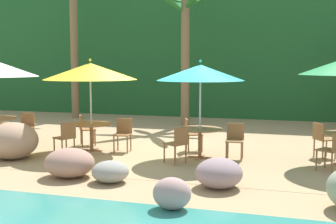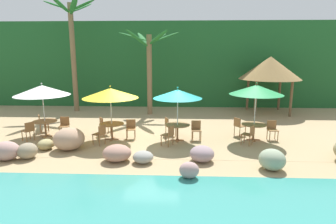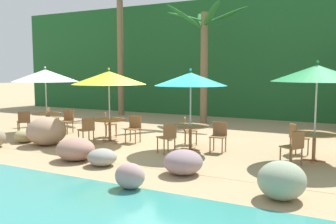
{
  "view_description": "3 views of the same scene",
  "coord_description": "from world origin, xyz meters",
  "px_view_note": "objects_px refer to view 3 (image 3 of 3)",
  "views": [
    {
      "loc": [
        3.49,
        -10.67,
        2.32
      ],
      "look_at": [
        0.1,
        0.57,
        1.02
      ],
      "focal_mm": 46.97,
      "sensor_mm": 36.0,
      "label": 1
    },
    {
      "loc": [
        1.3,
        -12.53,
        3.87
      ],
      "look_at": [
        0.71,
        0.49,
        1.15
      ],
      "focal_mm": 30.58,
      "sensor_mm": 36.0,
      "label": 2
    },
    {
      "loc": [
        5.54,
        -10.09,
        2.32
      ],
      "look_at": [
        0.32,
        -0.07,
        1.08
      ],
      "focal_mm": 39.29,
      "sensor_mm": 36.0,
      "label": 3
    }
  ],
  "objects_px": {
    "palm_tree_nearest": "(120,25)",
    "dining_table_teal": "(190,130)",
    "chair_white_left": "(24,121)",
    "umbrella_green": "(317,73)",
    "chair_white_seaward": "(67,120)",
    "chair_green_left": "(294,146)",
    "chair_yellow_seaward": "(134,127)",
    "umbrella_yellow": "(109,78)",
    "umbrella_white": "(45,76)",
    "dining_table_white": "(47,116)",
    "umbrella_teal": "(191,79)",
    "chair_teal_inland": "(188,129)",
    "chair_green_inland": "(296,136)",
    "chair_yellow_left": "(87,129)",
    "dining_table_yellow": "(110,123)",
    "chair_white_inland": "(51,116)",
    "dining_table_green": "(314,138)",
    "palm_tree_second": "(205,43)",
    "chair_teal_left": "(168,136)",
    "chair_yellow_inland": "(108,123)",
    "chair_teal_seaward": "(219,134)"
  },
  "relations": [
    {
      "from": "palm_tree_nearest",
      "to": "dining_table_teal",
      "type": "bearing_deg",
      "value": -42.71
    },
    {
      "from": "chair_white_left",
      "to": "palm_tree_nearest",
      "type": "relative_size",
      "value": 0.12
    },
    {
      "from": "umbrella_green",
      "to": "palm_tree_nearest",
      "type": "distance_m",
      "value": 12.18
    },
    {
      "from": "chair_white_seaward",
      "to": "chair_green_left",
      "type": "bearing_deg",
      "value": -7.83
    },
    {
      "from": "chair_white_seaward",
      "to": "chair_yellow_seaward",
      "type": "bearing_deg",
      "value": -6.85
    },
    {
      "from": "umbrella_yellow",
      "to": "chair_green_left",
      "type": "bearing_deg",
      "value": -5.43
    },
    {
      "from": "umbrella_white",
      "to": "dining_table_white",
      "type": "bearing_deg",
      "value": -178.21
    },
    {
      "from": "umbrella_teal",
      "to": "dining_table_teal",
      "type": "relative_size",
      "value": 2.19
    },
    {
      "from": "dining_table_white",
      "to": "umbrella_yellow",
      "type": "xyz_separation_m",
      "value": [
        3.24,
        -0.37,
        1.51
      ]
    },
    {
      "from": "dining_table_teal",
      "to": "chair_teal_inland",
      "type": "relative_size",
      "value": 1.26
    },
    {
      "from": "chair_white_seaward",
      "to": "chair_green_inland",
      "type": "bearing_deg",
      "value": 1.91
    },
    {
      "from": "dining_table_white",
      "to": "umbrella_green",
      "type": "xyz_separation_m",
      "value": [
        9.61,
        -0.17,
        1.66
      ]
    },
    {
      "from": "chair_yellow_left",
      "to": "chair_green_left",
      "type": "bearing_deg",
      "value": 2.11
    },
    {
      "from": "dining_table_white",
      "to": "chair_white_left",
      "type": "height_order",
      "value": "chair_white_left"
    },
    {
      "from": "umbrella_yellow",
      "to": "dining_table_yellow",
      "type": "distance_m",
      "value": 1.51
    },
    {
      "from": "umbrella_green",
      "to": "dining_table_teal",
      "type": "bearing_deg",
      "value": -176.34
    },
    {
      "from": "umbrella_white",
      "to": "umbrella_teal",
      "type": "bearing_deg",
      "value": -3.61
    },
    {
      "from": "chair_white_inland",
      "to": "palm_tree_nearest",
      "type": "distance_m",
      "value": 6.72
    },
    {
      "from": "dining_table_green",
      "to": "chair_yellow_left",
      "type": "bearing_deg",
      "value": -171.48
    },
    {
      "from": "umbrella_green",
      "to": "palm_tree_nearest",
      "type": "height_order",
      "value": "palm_tree_nearest"
    },
    {
      "from": "palm_tree_second",
      "to": "chair_yellow_seaward",
      "type": "bearing_deg",
      "value": -93.14
    },
    {
      "from": "umbrella_white",
      "to": "chair_white_inland",
      "type": "bearing_deg",
      "value": 125.66
    },
    {
      "from": "chair_teal_left",
      "to": "chair_green_left",
      "type": "height_order",
      "value": "same"
    },
    {
      "from": "chair_yellow_left",
      "to": "chair_teal_inland",
      "type": "xyz_separation_m",
      "value": [
        2.84,
        1.53,
        0.0
      ]
    },
    {
      "from": "chair_white_inland",
      "to": "chair_teal_inland",
      "type": "relative_size",
      "value": 1.0
    },
    {
      "from": "umbrella_teal",
      "to": "dining_table_green",
      "type": "bearing_deg",
      "value": 3.66
    },
    {
      "from": "dining_table_white",
      "to": "umbrella_yellow",
      "type": "bearing_deg",
      "value": -6.51
    },
    {
      "from": "umbrella_white",
      "to": "chair_green_left",
      "type": "xyz_separation_m",
      "value": [
        9.23,
        -0.94,
        -1.66
      ]
    },
    {
      "from": "chair_yellow_inland",
      "to": "chair_teal_left",
      "type": "height_order",
      "value": "same"
    },
    {
      "from": "umbrella_white",
      "to": "umbrella_teal",
      "type": "height_order",
      "value": "umbrella_white"
    },
    {
      "from": "chair_yellow_seaward",
      "to": "chair_yellow_inland",
      "type": "xyz_separation_m",
      "value": [
        -1.38,
        0.46,
        0.0
      ]
    },
    {
      "from": "chair_white_inland",
      "to": "umbrella_green",
      "type": "distance_m",
      "value": 10.3
    },
    {
      "from": "chair_white_left",
      "to": "palm_tree_second",
      "type": "height_order",
      "value": "palm_tree_second"
    },
    {
      "from": "chair_yellow_seaward",
      "to": "chair_green_left",
      "type": "relative_size",
      "value": 1.0
    },
    {
      "from": "chair_yellow_seaward",
      "to": "palm_tree_nearest",
      "type": "distance_m",
      "value": 8.79
    },
    {
      "from": "dining_table_yellow",
      "to": "umbrella_teal",
      "type": "bearing_deg",
      "value": -0.42
    },
    {
      "from": "dining_table_teal",
      "to": "chair_teal_inland",
      "type": "height_order",
      "value": "chair_teal_inland"
    },
    {
      "from": "chair_teal_inland",
      "to": "chair_white_inland",
      "type": "bearing_deg",
      "value": 176.92
    },
    {
      "from": "dining_table_green",
      "to": "palm_tree_nearest",
      "type": "distance_m",
      "value": 12.62
    },
    {
      "from": "chair_green_inland",
      "to": "chair_white_inland",
      "type": "bearing_deg",
      "value": 178.79
    },
    {
      "from": "chair_teal_inland",
      "to": "palm_tree_nearest",
      "type": "height_order",
      "value": "palm_tree_nearest"
    },
    {
      "from": "chair_white_seaward",
      "to": "chair_yellow_seaward",
      "type": "height_order",
      "value": "same"
    },
    {
      "from": "chair_teal_seaward",
      "to": "chair_teal_inland",
      "type": "xyz_separation_m",
      "value": [
        -1.26,
        0.61,
        0.0
      ]
    },
    {
      "from": "chair_white_seaward",
      "to": "palm_tree_second",
      "type": "bearing_deg",
      "value": 54.66
    },
    {
      "from": "chair_yellow_seaward",
      "to": "chair_teal_left",
      "type": "relative_size",
      "value": 1.0
    },
    {
      "from": "dining_table_green",
      "to": "chair_green_inland",
      "type": "relative_size",
      "value": 1.26
    },
    {
      "from": "umbrella_white",
      "to": "chair_white_seaward",
      "type": "height_order",
      "value": "umbrella_white"
    },
    {
      "from": "umbrella_white",
      "to": "chair_white_left",
      "type": "distance_m",
      "value": 1.87
    },
    {
      "from": "umbrella_yellow",
      "to": "palm_tree_second",
      "type": "xyz_separation_m",
      "value": [
        1.13,
        5.57,
        1.47
      ]
    },
    {
      "from": "dining_table_teal",
      "to": "chair_teal_seaward",
      "type": "xyz_separation_m",
      "value": [
        0.84,
        0.14,
        -0.1
      ]
    }
  ]
}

